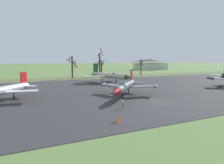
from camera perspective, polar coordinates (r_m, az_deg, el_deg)
The scene contains 13 objects.
ground_plane at distance 31.62m, azimuth 13.11°, elevation -5.63°, with size 600.00×600.00×0.00m, color #607F42.
asphalt_apron at distance 43.15m, azimuth 1.61°, elevation -2.17°, with size 108.94×46.24×0.05m, color #333335.
grass_verge_strip at distance 70.18m, azimuth -9.21°, elevation 1.15°, with size 168.94×12.00×0.06m, color #58633C.
jet_fighter_front_left at distance 54.22m, azimuth -0.83°, elevation 1.92°, with size 12.75×15.03×5.38m.
info_placard_front_left at distance 48.91m, azimuth 5.36°, elevation -0.48°, with size 0.66×0.33×0.93m.
jet_fighter_front_right at distance 34.50m, azimuth 3.88°, elevation -1.29°, with size 11.61×11.95×4.42m.
info_placard_front_right at distance 26.61m, azimuth 3.16°, elevation -6.22°, with size 0.55×0.24×1.12m.
bare_tree_left_of_center at distance 68.79m, azimuth -11.43°, elevation 4.56°, with size 3.65×3.71×7.80m.
bare_tree_center at distance 73.20m, azimuth -3.59°, elevation 5.31°, with size 2.47×2.27×10.69m.
bare_tree_right_of_center at distance 77.61m, azimuth -3.19°, elevation 4.41°, with size 2.78×3.29×6.51m.
bare_tree_far_right at distance 82.32m, azimuth 8.39°, elevation 4.53°, with size 2.01×2.08×6.56m.
visitor_building at distance 129.28m, azimuth 11.07°, elevation 5.07°, with size 21.29×11.63×6.95m.
traffic_cone at distance 20.97m, azimuth 1.43°, elevation -10.71°, with size 0.52×0.52×0.74m, color orange.
Camera 1 is at (-19.31, -24.15, 6.62)m, focal length 31.61 mm.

